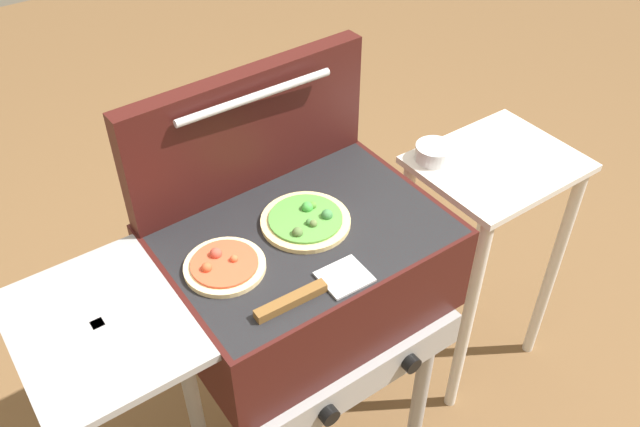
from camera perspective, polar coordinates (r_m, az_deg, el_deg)
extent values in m
cube|color=#38110F|center=(1.58, -1.49, -4.56)|extent=(0.64, 0.48, 0.24)
cube|color=black|center=(1.50, -1.56, -1.42)|extent=(0.61, 0.46, 0.01)
cube|color=gray|center=(1.38, -18.58, -9.21)|extent=(0.32, 0.41, 0.02)
cube|color=gray|center=(1.46, -17.66, -12.06)|extent=(0.02, 0.02, 0.24)
cube|color=gray|center=(1.58, 3.93, -14.26)|extent=(0.58, 0.02, 0.10)
cylinder|color=black|center=(1.52, 0.81, -17.02)|extent=(0.04, 0.02, 0.04)
cylinder|color=black|center=(1.62, 7.89, -12.72)|extent=(0.04, 0.02, 0.04)
cylinder|color=gray|center=(1.94, 8.83, -13.93)|extent=(0.04, 0.04, 0.66)
cylinder|color=gray|center=(1.96, -11.27, -13.87)|extent=(0.04, 0.04, 0.66)
cylinder|color=gray|center=(2.12, 1.91, -7.23)|extent=(0.04, 0.04, 0.66)
cube|color=#38110F|center=(1.55, -6.16, 7.19)|extent=(0.63, 0.07, 0.30)
cylinder|color=#B7B7BC|center=(1.46, -5.55, 10.03)|extent=(0.38, 0.02, 0.02)
cylinder|color=#E0C17F|center=(1.50, -1.25, -0.68)|extent=(0.21, 0.21, 0.01)
cylinder|color=#4C8C38|center=(1.50, -1.26, -0.42)|extent=(0.17, 0.17, 0.01)
sphere|color=#566C38|center=(1.47, -0.59, -0.88)|extent=(0.02, 0.02, 0.02)
sphere|color=#3B783F|center=(1.50, 0.61, -0.12)|extent=(0.03, 0.03, 0.03)
sphere|color=green|center=(1.52, -1.11, 0.54)|extent=(0.03, 0.03, 0.03)
sphere|color=#4C862E|center=(1.52, -0.67, 0.71)|extent=(0.02, 0.02, 0.02)
sphere|color=#4D6A35|center=(1.45, -1.95, -1.64)|extent=(0.02, 0.02, 0.02)
sphere|color=#417738|center=(1.48, -0.92, -0.76)|extent=(0.02, 0.02, 0.02)
cylinder|color=beige|center=(1.41, -8.21, -4.55)|extent=(0.17, 0.17, 0.01)
cylinder|color=#D14C2D|center=(1.40, -8.24, -4.29)|extent=(0.14, 0.14, 0.01)
sphere|color=#B74332|center=(1.42, -8.98, -3.43)|extent=(0.03, 0.03, 0.03)
sphere|color=#E85631|center=(1.40, -7.43, -3.89)|extent=(0.02, 0.02, 0.02)
sphere|color=#CF4F2B|center=(1.39, -9.75, -4.63)|extent=(0.02, 0.02, 0.02)
cube|color=#B7BABF|center=(1.38, 2.12, -5.48)|extent=(0.10, 0.09, 0.01)
cube|color=brown|center=(1.33, -2.51, -7.53)|extent=(0.16, 0.03, 0.02)
cube|color=beige|center=(1.92, 15.10, 4.17)|extent=(0.44, 0.36, 0.02)
cylinder|color=beige|center=(2.01, 12.53, -9.21)|extent=(0.04, 0.04, 0.79)
cylinder|color=beige|center=(2.23, 19.41, -4.59)|extent=(0.04, 0.04, 0.79)
cylinder|color=beige|center=(2.14, 6.90, -4.34)|extent=(0.04, 0.04, 0.79)
cylinder|color=beige|center=(2.36, 13.92, -0.49)|extent=(0.04, 0.04, 0.79)
cylinder|color=silver|center=(1.87, 9.82, 5.20)|extent=(0.11, 0.11, 0.04)
cylinder|color=#996B47|center=(1.87, 9.80, 5.03)|extent=(0.09, 0.09, 0.02)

